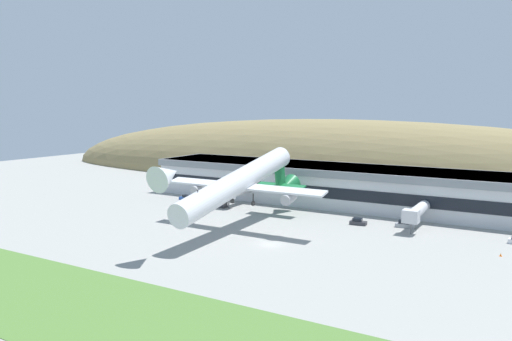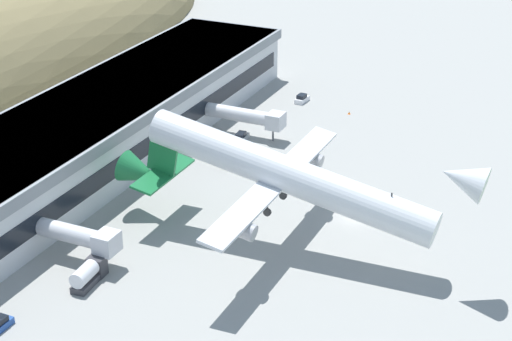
{
  "view_description": "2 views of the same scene",
  "coord_description": "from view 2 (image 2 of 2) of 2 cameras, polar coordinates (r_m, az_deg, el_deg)",
  "views": [
    {
      "loc": [
        47.03,
        -85.67,
        27.65
      ],
      "look_at": [
        -9.97,
        11.67,
        13.14
      ],
      "focal_mm": 35.0,
      "sensor_mm": 36.0,
      "label": 1
    },
    {
      "loc": [
        -108.94,
        -34.53,
        61.84
      ],
      "look_at": [
        -11.12,
        10.95,
        10.82
      ],
      "focal_mm": 60.0,
      "sensor_mm": 36.0,
      "label": 2
    }
  ],
  "objects": [
    {
      "name": "ground_plane",
      "position": [
        129.94,
        6.47,
        -3.28
      ],
      "size": [
        384.54,
        384.54,
        0.0
      ],
      "primitive_type": "plane",
      "color": "gray"
    },
    {
      "name": "terminal_building",
      "position": [
        145.24,
        -11.58,
        2.22
      ],
      "size": [
        116.48,
        22.21,
        10.84
      ],
      "color": "silver",
      "rests_on": "ground_plane"
    },
    {
      "name": "jetway_0",
      "position": [
        118.99,
        -11.5,
        -4.34
      ],
      "size": [
        3.38,
        12.37,
        5.43
      ],
      "color": "silver",
      "rests_on": "ground_plane"
    },
    {
      "name": "jetway_1",
      "position": [
        156.66,
        -0.48,
        3.64
      ],
      "size": [
        3.38,
        15.35,
        5.43
      ],
      "color": "silver",
      "rests_on": "ground_plane"
    },
    {
      "name": "cargo_airplane",
      "position": [
        117.69,
        1.79,
        -0.35
      ],
      "size": [
        39.61,
        54.19,
        14.63
      ],
      "color": "silver"
    },
    {
      "name": "service_car_0",
      "position": [
        155.91,
        -1.0,
        2.22
      ],
      "size": [
        4.46,
        2.06,
        1.66
      ],
      "color": "#999EA3",
      "rests_on": "ground_plane"
    },
    {
      "name": "service_car_1",
      "position": [
        174.78,
        3.08,
        4.8
      ],
      "size": [
        3.8,
        2.0,
        1.67
      ],
      "color": "silver",
      "rests_on": "ground_plane"
    },
    {
      "name": "service_car_2",
      "position": [
        146.44,
        -1.74,
        0.6
      ],
      "size": [
        4.0,
        2.23,
        1.57
      ],
      "color": "#333338",
      "rests_on": "ground_plane"
    },
    {
      "name": "fuel_truck",
      "position": [
        115.43,
        -11.1,
        -6.75
      ],
      "size": [
        6.57,
        2.71,
        3.06
      ],
      "color": "#333338",
      "rests_on": "ground_plane"
    },
    {
      "name": "traffic_cone_0",
      "position": [
        169.38,
        6.23,
        3.85
      ],
      "size": [
        0.52,
        0.52,
        0.58
      ],
      "color": "orange",
      "rests_on": "ground_plane"
    }
  ]
}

